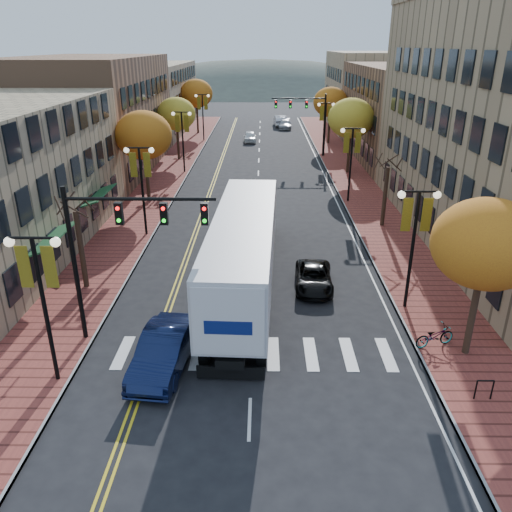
{
  "coord_description": "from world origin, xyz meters",
  "views": [
    {
      "loc": [
        0.4,
        -15.84,
        12.13
      ],
      "look_at": [
        0.1,
        7.41,
        2.2
      ],
      "focal_mm": 35.0,
      "sensor_mm": 36.0,
      "label": 1
    }
  ],
  "objects_px": {
    "navy_sedan": "(164,350)",
    "black_suv": "(314,278)",
    "bicycle": "(435,336)",
    "semi_truck": "(246,242)"
  },
  "relations": [
    {
      "from": "black_suv",
      "to": "bicycle",
      "type": "height_order",
      "value": "black_suv"
    },
    {
      "from": "black_suv",
      "to": "bicycle",
      "type": "xyz_separation_m",
      "value": [
        4.61,
        -5.81,
        0.05
      ]
    },
    {
      "from": "semi_truck",
      "to": "bicycle",
      "type": "xyz_separation_m",
      "value": [
        8.24,
        -5.91,
        -1.95
      ]
    },
    {
      "from": "navy_sedan",
      "to": "bicycle",
      "type": "relative_size",
      "value": 2.71
    },
    {
      "from": "navy_sedan",
      "to": "black_suv",
      "type": "bearing_deg",
      "value": 53.73
    },
    {
      "from": "navy_sedan",
      "to": "black_suv",
      "type": "xyz_separation_m",
      "value": [
        6.69,
        7.31,
        -0.23
      ]
    },
    {
      "from": "semi_truck",
      "to": "bicycle",
      "type": "distance_m",
      "value": 10.33
    },
    {
      "from": "black_suv",
      "to": "semi_truck",
      "type": "bearing_deg",
      "value": -178.33
    },
    {
      "from": "semi_truck",
      "to": "black_suv",
      "type": "height_order",
      "value": "semi_truck"
    },
    {
      "from": "navy_sedan",
      "to": "bicycle",
      "type": "xyz_separation_m",
      "value": [
        11.3,
        1.5,
        -0.19
      ]
    }
  ]
}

